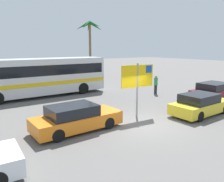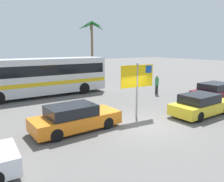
% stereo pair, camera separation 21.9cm
% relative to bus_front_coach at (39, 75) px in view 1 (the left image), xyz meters
% --- Properties ---
extents(ground, '(120.00, 120.00, 0.00)m').
position_rel_bus_front_coach_xyz_m(ground, '(2.31, -10.33, -1.78)').
color(ground, '#605E5B').
extents(bus_front_coach, '(11.28, 2.48, 3.17)m').
position_rel_bus_front_coach_xyz_m(bus_front_coach, '(0.00, 0.00, 0.00)').
color(bus_front_coach, silver).
rests_on(bus_front_coach, ground).
extents(ferry_sign, '(2.20, 0.28, 3.20)m').
position_rel_bus_front_coach_xyz_m(ferry_sign, '(2.99, -8.95, 0.54)').
color(ferry_sign, gray).
rests_on(ferry_sign, ground).
extents(car_orange, '(4.48, 1.85, 1.32)m').
position_rel_bus_front_coach_xyz_m(car_orange, '(-1.08, -8.93, -1.15)').
color(car_orange, orange).
rests_on(car_orange, ground).
extents(car_yellow, '(4.30, 1.80, 1.32)m').
position_rel_bus_front_coach_xyz_m(car_yellow, '(6.41, -10.91, -1.15)').
color(car_yellow, yellow).
rests_on(car_yellow, ground).
extents(car_maroon, '(4.59, 1.96, 1.32)m').
position_rel_bus_front_coach_xyz_m(car_maroon, '(11.22, -9.00, -1.15)').
color(car_maroon, maroon).
rests_on(car_maroon, ground).
extents(pedestrian_crossing_lot, '(0.32, 0.32, 1.71)m').
position_rel_bus_front_coach_xyz_m(pedestrian_crossing_lot, '(8.61, -5.03, -0.77)').
color(pedestrian_crossing_lot, '#2D2D33').
rests_on(pedestrian_crossing_lot, ground).
extents(palm_tree_seaside, '(3.65, 3.78, 7.61)m').
position_rel_bus_front_coach_xyz_m(palm_tree_seaside, '(9.94, 8.72, 4.25)').
color(palm_tree_seaside, brown).
rests_on(palm_tree_seaside, ground).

